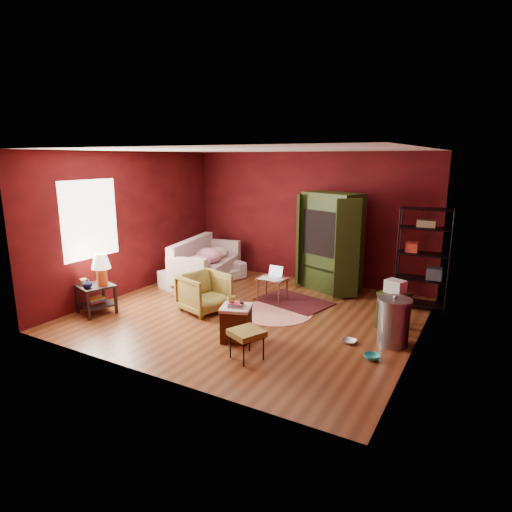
{
  "coord_description": "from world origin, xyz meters",
  "views": [
    {
      "loc": [
        3.58,
        -6.13,
        2.68
      ],
      "look_at": [
        0.0,
        0.2,
        1.0
      ],
      "focal_mm": 30.0,
      "sensor_mm": 36.0,
      "label": 1
    }
  ],
  "objects_px": {
    "sofa": "(204,267)",
    "armchair": "(204,291)",
    "hamper": "(236,323)",
    "tv_armoire": "(331,240)",
    "laptop_desk": "(273,280)",
    "side_table": "(98,278)",
    "wire_shelving": "(424,255)"
  },
  "relations": [
    {
      "from": "armchair",
      "to": "sofa",
      "type": "bearing_deg",
      "value": 52.54
    },
    {
      "from": "laptop_desk",
      "to": "sofa",
      "type": "bearing_deg",
      "value": 174.6
    },
    {
      "from": "armchair",
      "to": "hamper",
      "type": "bearing_deg",
      "value": -107.64
    },
    {
      "from": "side_table",
      "to": "hamper",
      "type": "xyz_separation_m",
      "value": [
        2.67,
        0.22,
        -0.37
      ]
    },
    {
      "from": "side_table",
      "to": "wire_shelving",
      "type": "relative_size",
      "value": 0.59
    },
    {
      "from": "sofa",
      "to": "tv_armoire",
      "type": "relative_size",
      "value": 0.93
    },
    {
      "from": "sofa",
      "to": "tv_armoire",
      "type": "height_order",
      "value": "tv_armoire"
    },
    {
      "from": "sofa",
      "to": "side_table",
      "type": "relative_size",
      "value": 1.74
    },
    {
      "from": "armchair",
      "to": "tv_armoire",
      "type": "relative_size",
      "value": 0.38
    },
    {
      "from": "sofa",
      "to": "laptop_desk",
      "type": "relative_size",
      "value": 2.81
    },
    {
      "from": "hamper",
      "to": "laptop_desk",
      "type": "height_order",
      "value": "laptop_desk"
    },
    {
      "from": "side_table",
      "to": "wire_shelving",
      "type": "bearing_deg",
      "value": 31.97
    },
    {
      "from": "side_table",
      "to": "tv_armoire",
      "type": "bearing_deg",
      "value": 47.54
    },
    {
      "from": "laptop_desk",
      "to": "wire_shelving",
      "type": "distance_m",
      "value": 2.76
    },
    {
      "from": "hamper",
      "to": "laptop_desk",
      "type": "relative_size",
      "value": 0.91
    },
    {
      "from": "laptop_desk",
      "to": "armchair",
      "type": "bearing_deg",
      "value": -122.47
    },
    {
      "from": "side_table",
      "to": "hamper",
      "type": "bearing_deg",
      "value": 4.64
    },
    {
      "from": "armchair",
      "to": "hamper",
      "type": "xyz_separation_m",
      "value": [
        1.16,
        -0.77,
        -0.1
      ]
    },
    {
      "from": "hamper",
      "to": "tv_armoire",
      "type": "distance_m",
      "value": 3.18
    },
    {
      "from": "sofa",
      "to": "armchair",
      "type": "bearing_deg",
      "value": -126.26
    },
    {
      "from": "sofa",
      "to": "armchair",
      "type": "distance_m",
      "value": 1.74
    },
    {
      "from": "armchair",
      "to": "laptop_desk",
      "type": "xyz_separation_m",
      "value": [
        0.81,
        1.09,
        0.03
      ]
    },
    {
      "from": "side_table",
      "to": "laptop_desk",
      "type": "height_order",
      "value": "side_table"
    },
    {
      "from": "armchair",
      "to": "tv_armoire",
      "type": "bearing_deg",
      "value": -16.94
    },
    {
      "from": "armchair",
      "to": "tv_armoire",
      "type": "xyz_separation_m",
      "value": [
        1.49,
        2.3,
        0.66
      ]
    },
    {
      "from": "sofa",
      "to": "hamper",
      "type": "xyz_separation_m",
      "value": [
        2.19,
        -2.16,
        -0.09
      ]
    },
    {
      "from": "armchair",
      "to": "side_table",
      "type": "xyz_separation_m",
      "value": [
        -1.52,
        -0.99,
        0.26
      ]
    },
    {
      "from": "side_table",
      "to": "laptop_desk",
      "type": "relative_size",
      "value": 1.61
    },
    {
      "from": "side_table",
      "to": "wire_shelving",
      "type": "distance_m",
      "value": 5.72
    },
    {
      "from": "armchair",
      "to": "hamper",
      "type": "distance_m",
      "value": 1.39
    },
    {
      "from": "side_table",
      "to": "tv_armoire",
      "type": "height_order",
      "value": "tv_armoire"
    },
    {
      "from": "side_table",
      "to": "laptop_desk",
      "type": "bearing_deg",
      "value": 41.73
    }
  ]
}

